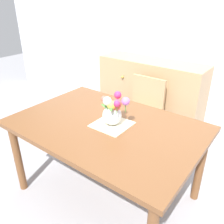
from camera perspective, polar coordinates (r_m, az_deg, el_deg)
ground_plane at (r=2.47m, az=-1.23°, el=-18.67°), size 12.00×12.00×0.00m
back_wall at (r=3.17m, az=17.75°, el=18.95°), size 7.00×0.10×2.80m
dining_table at (r=2.04m, az=-1.41°, el=-5.00°), size 1.58×1.07×0.77m
chair_far at (r=2.84m, az=7.38°, el=0.46°), size 0.42×0.42×0.90m
dresser at (r=3.28m, az=9.09°, el=3.66°), size 1.40×0.47×1.00m
placemat at (r=1.98m, az=0.00°, el=-3.00°), size 0.29×0.29×0.01m
flower_vase at (r=1.92m, az=0.26°, el=0.36°), size 0.27×0.20×0.27m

